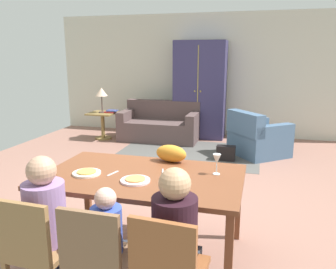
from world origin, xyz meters
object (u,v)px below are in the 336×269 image
(wine_glass, at_px, (217,160))
(armoire, at_px, (200,90))
(cat, at_px, (171,153))
(handbag, at_px, (226,153))
(person_woman, at_px, (176,251))
(dining_chair_woman, at_px, (168,269))
(couch, at_px, (160,126))
(person_man, at_px, (50,232))
(book_upper, at_px, (112,111))
(dining_table, at_px, (143,182))
(person_child, at_px, (110,251))
(dining_chair_man, at_px, (35,247))
(dining_chair_child, at_px, (98,257))
(plate_near_man, at_px, (87,173))
(book_lower, at_px, (110,112))
(side_table, at_px, (103,122))
(plate_near_child, at_px, (135,181))
(table_lamp, at_px, (101,93))
(armchair, at_px, (257,138))

(wine_glass, xyz_separation_m, armoire, (-0.95, 4.53, 0.16))
(cat, xyz_separation_m, armoire, (-0.47, 4.28, 0.20))
(handbag, bearing_deg, person_woman, -89.37)
(dining_chair_woman, height_order, couch, dining_chair_woman)
(person_man, xyz_separation_m, cat, (0.63, 1.15, 0.33))
(book_upper, bearing_deg, person_woman, -61.28)
(dining_table, relative_size, person_child, 1.90)
(dining_chair_man, height_order, dining_chair_child, same)
(wine_glass, bearing_deg, cat, 152.57)
(plate_near_man, xyz_separation_m, book_lower, (-1.67, 4.12, -0.18))
(wine_glass, height_order, cat, wine_glass)
(dining_chair_child, distance_m, side_table, 5.39)
(plate_near_child, height_order, handbag, plate_near_child)
(cat, distance_m, side_table, 4.34)
(plate_near_man, relative_size, book_upper, 1.14)
(side_table, relative_size, table_lamp, 1.07)
(dining_chair_woman, distance_m, cat, 1.41)
(person_man, height_order, couch, person_man)
(person_man, xyz_separation_m, person_child, (0.48, -0.01, -0.08))
(wine_glass, height_order, dining_chair_woman, wine_glass)
(wine_glass, bearing_deg, book_upper, 125.52)
(dining_table, height_order, plate_near_child, plate_near_child)
(wine_glass, distance_m, couch, 4.44)
(plate_near_man, height_order, wine_glass, wine_glass)
(cat, bearing_deg, person_woman, -62.14)
(dining_table, xyz_separation_m, dining_chair_man, (-0.49, -0.89, -0.20))
(person_woman, bearing_deg, dining_chair_child, -160.20)
(book_lower, bearing_deg, dining_table, -61.72)
(couch, relative_size, table_lamp, 3.07)
(wine_glass, relative_size, person_man, 0.17)
(dining_chair_child, bearing_deg, side_table, 115.50)
(dining_chair_woman, xyz_separation_m, book_upper, (-2.58, 4.91, 0.13))
(side_table, distance_m, book_upper, 0.33)
(side_table, xyz_separation_m, handbag, (2.76, -0.90, -0.25))
(wine_glass, relative_size, couch, 0.11)
(wine_glass, xyz_separation_m, person_child, (-0.63, -0.90, -0.46))
(armoire, height_order, book_lower, armoire)
(person_child, height_order, armoire, armoire)
(dining_table, bearing_deg, plate_near_child, -90.00)
(dining_table, relative_size, wine_glass, 9.44)
(dining_chair_man, bearing_deg, person_man, 88.54)
(wine_glass, relative_size, book_upper, 0.85)
(person_child, xyz_separation_m, armoire, (-0.32, 5.43, 0.62))
(person_man, height_order, person_woman, same)
(person_child, distance_m, table_lamp, 5.27)
(plate_near_man, distance_m, person_child, 0.84)
(side_table, bearing_deg, armchair, -7.57)
(handbag, bearing_deg, dining_chair_woman, -89.52)
(armoire, bearing_deg, dining_chair_woman, -81.90)
(person_child, bearing_deg, book_lower, 114.51)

